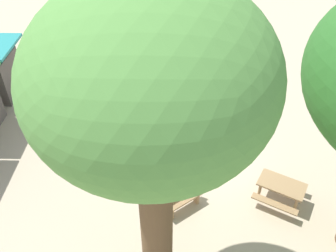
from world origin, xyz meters
TOP-DOWN VIEW (x-y plane):
  - ground_plane at (0.00, 0.00)m, footprint 60.00×60.00m
  - elephant at (1.54, 1.29)m, footprint 1.82×1.21m
  - person_handler at (0.69, -1.10)m, footprint 0.49×0.32m
  - shade_tree_main at (-4.97, 1.79)m, footprint 4.76×4.36m
  - wooden_bench at (-2.58, 1.11)m, footprint 1.16×1.36m
  - picnic_table_near at (-2.21, -2.16)m, footprint 2.02×2.02m

SIDE VIEW (x-z plane):
  - ground_plane at x=0.00m, z-range 0.00..0.00m
  - wooden_bench at x=-2.58m, z-range 0.03..0.91m
  - picnic_table_near at x=-2.21m, z-range 0.20..0.98m
  - elephant at x=1.54m, z-range 0.17..1.43m
  - person_handler at x=0.69m, z-range 0.14..1.76m
  - shade_tree_main at x=-4.97m, z-range 2.26..10.51m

